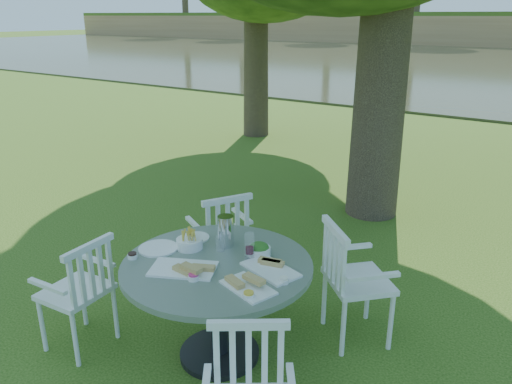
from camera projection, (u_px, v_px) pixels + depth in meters
ground at (243, 289)px, 4.39m from camera, size 140.00×140.00×0.00m
table at (218, 284)px, 3.35m from camera, size 1.27×1.27×0.73m
chair_ne at (347, 274)px, 3.56m from camera, size 0.63×0.62×0.90m
chair_nw at (223, 234)px, 4.26m from camera, size 0.58×0.59×0.88m
chair_sw at (83, 287)px, 3.46m from camera, size 0.43×0.46×0.85m
tableware at (217, 250)px, 3.37m from camera, size 1.17×0.74×0.23m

